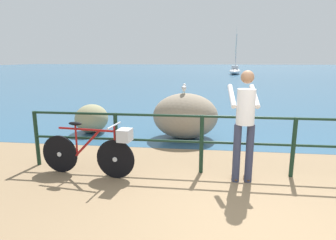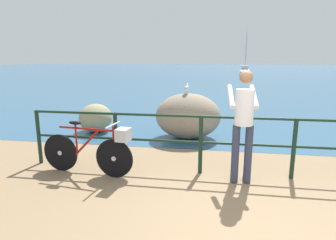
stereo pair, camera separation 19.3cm
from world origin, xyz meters
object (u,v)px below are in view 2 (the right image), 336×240
at_px(person_at_railing, 243,122).
at_px(sailboat, 245,69).
at_px(bicycle, 94,149).
at_px(seagull, 187,88).
at_px(breakwater_boulder_left, 96,118).
at_px(breakwater_boulder_main, 188,116).

distance_m(person_at_railing, sailboat, 32.65).
distance_m(bicycle, seagull, 2.97).
bearing_deg(bicycle, breakwater_boulder_left, 119.87).
height_order(bicycle, sailboat, sailboat).
xyz_separation_m(bicycle, breakwater_boulder_main, (1.35, 2.56, 0.09)).
relative_size(breakwater_boulder_main, breakwater_boulder_left, 1.61).
bearing_deg(breakwater_boulder_main, bicycle, -117.84).
bearing_deg(person_at_railing, breakwater_boulder_main, 19.62).
relative_size(person_at_railing, sailboat, 0.29).
relative_size(person_at_railing, breakwater_boulder_left, 1.79).
xyz_separation_m(seagull, sailboat, (4.36, 30.04, -0.55)).
xyz_separation_m(person_at_railing, breakwater_boulder_left, (-3.60, 2.72, -0.62)).
xyz_separation_m(bicycle, person_at_railing, (2.43, 0.09, 0.53)).
xyz_separation_m(bicycle, sailboat, (5.67, 32.58, 0.24)).
bearing_deg(breakwater_boulder_main, seagull, -155.98).
bearing_deg(breakwater_boulder_left, breakwater_boulder_main, -5.60).
bearing_deg(breakwater_boulder_left, sailboat, 77.05).
bearing_deg(seagull, person_at_railing, -154.67).
bearing_deg(bicycle, breakwater_boulder_main, 69.32).
relative_size(breakwater_boulder_main, sailboat, 0.26).
xyz_separation_m(bicycle, breakwater_boulder_left, (-1.17, 2.81, -0.09)).
bearing_deg(person_at_railing, sailboat, -9.64).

